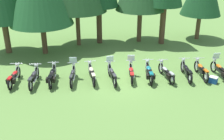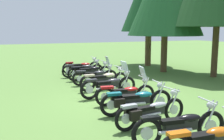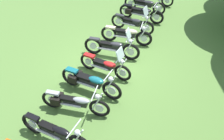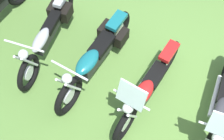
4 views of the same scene
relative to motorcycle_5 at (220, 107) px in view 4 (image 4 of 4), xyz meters
The scene contains 5 objects.
ground_plane 0.72m from the motorcycle_5, 10.44° to the left, with size 80.00×80.00×0.00m, color #547A38.
motorcycle_5 is the anchor object (origin of this frame).
motorcycle_6 1.21m from the motorcycle_5, ahead, with size 0.65×2.18×1.36m.
motorcycle_7 2.26m from the motorcycle_5, ahead, with size 0.79×2.38×1.02m.
motorcycle_8 3.32m from the motorcycle_5, ahead, with size 0.71×2.32×1.00m.
Camera 4 is at (0.17, 2.71, 5.42)m, focal length 53.71 mm.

